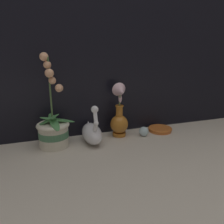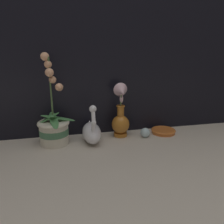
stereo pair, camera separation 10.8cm
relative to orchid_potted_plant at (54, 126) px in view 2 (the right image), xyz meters
The scene contains 7 objects.
ground_plane 0.34m from the orchid_potted_plant, 25.97° to the right, with size 2.80×2.80×0.00m, color #BCB2A3.
window_backdrop 0.60m from the orchid_potted_plant, 20.84° to the left, with size 2.80×0.03×1.20m.
orchid_potted_plant is the anchor object (origin of this frame).
swan_figurine 0.19m from the orchid_potted_plant, ahead, with size 0.09×0.21×0.20m.
blue_vase 0.34m from the orchid_potted_plant, ahead, with size 0.09×0.10×0.29m.
glass_sphere 0.47m from the orchid_potted_plant, ahead, with size 0.05×0.05×0.05m.
amber_dish 0.59m from the orchid_potted_plant, ahead, with size 0.13×0.13×0.02m.
Camera 2 is at (-0.24, -0.89, 0.44)m, focal length 35.00 mm.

